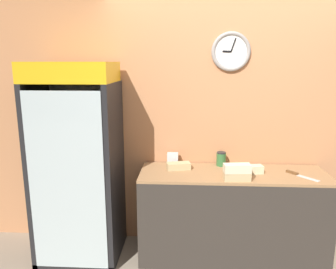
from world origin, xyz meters
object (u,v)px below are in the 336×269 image
object	(u,v)px
sandwich_stack_bottom	(237,176)
chefs_knife	(298,174)
sandwich_flat_right	(249,169)
napkin_dispenser	(173,159)
sandwich_stack_middle	(237,168)
condiment_jar	(221,159)
sandwich_flat_left	(179,166)
beverage_cooler	(79,153)

from	to	relation	value
sandwich_stack_bottom	chefs_knife	size ratio (longest dim) A/B	0.90
sandwich_flat_right	napkin_dispenser	size ratio (longest dim) A/B	2.19
sandwich_stack_middle	condiment_jar	bearing A→B (deg)	102.98
sandwich_flat_left	condiment_jar	bearing A→B (deg)	18.06
sandwich_stack_bottom	chefs_knife	world-z (taller)	sandwich_stack_bottom
condiment_jar	chefs_knife	bearing A→B (deg)	-20.28
chefs_knife	napkin_dispenser	world-z (taller)	napkin_dispenser
sandwich_stack_middle	chefs_knife	distance (m)	0.61
sandwich_stack_middle	beverage_cooler	bearing A→B (deg)	171.82
chefs_knife	napkin_dispenser	distance (m)	1.19
beverage_cooler	napkin_dispenser	size ratio (longest dim) A/B	15.80
sandwich_stack_middle	sandwich_flat_left	xyz separation A→B (m)	(-0.52, 0.28, -0.08)
sandwich_stack_middle	chefs_knife	world-z (taller)	sandwich_stack_middle
sandwich_stack_middle	sandwich_stack_bottom	bearing A→B (deg)	0.00
sandwich_flat_left	napkin_dispenser	world-z (taller)	napkin_dispenser
beverage_cooler	condiment_jar	bearing A→B (deg)	8.32
condiment_jar	napkin_dispenser	bearing A→B (deg)	179.70
beverage_cooler	sandwich_flat_left	size ratio (longest dim) A/B	7.79
beverage_cooler	condiment_jar	world-z (taller)	beverage_cooler
napkin_dispenser	sandwich_flat_left	bearing A→B (deg)	-65.83
beverage_cooler	sandwich_stack_middle	bearing A→B (deg)	-8.18
sandwich_stack_middle	napkin_dispenser	distance (m)	0.72
beverage_cooler	sandwich_flat_right	distance (m)	1.63
sandwich_flat_right	chefs_knife	distance (m)	0.44
sandwich_flat_right	chefs_knife	size ratio (longest dim) A/B	0.97
condiment_jar	sandwich_flat_right	bearing A→B (deg)	-42.22
chefs_knife	beverage_cooler	bearing A→B (deg)	178.67
beverage_cooler	sandwich_stack_middle	xyz separation A→B (m)	(1.48, -0.21, -0.05)
sandwich_stack_middle	sandwich_flat_right	bearing A→B (deg)	53.19
sandwich_stack_middle	condiment_jar	xyz separation A→B (m)	(-0.10, 0.42, -0.04)
sandwich_stack_bottom	sandwich_stack_middle	xyz separation A→B (m)	(0.00, 0.00, 0.07)
chefs_knife	condiment_jar	world-z (taller)	condiment_jar
condiment_jar	napkin_dispenser	xyz separation A→B (m)	(-0.49, 0.00, -0.01)
sandwich_flat_right	napkin_dispenser	distance (m)	0.76
sandwich_stack_bottom	sandwich_flat_right	xyz separation A→B (m)	(0.15, 0.20, -0.00)
sandwich_flat_right	sandwich_stack_bottom	bearing A→B (deg)	-126.81
sandwich_flat_left	chefs_knife	distance (m)	1.11
sandwich_stack_bottom	napkin_dispenser	size ratio (longest dim) A/B	2.03
sandwich_stack_middle	sandwich_flat_left	bearing A→B (deg)	152.01
sandwich_stack_bottom	condiment_jar	distance (m)	0.43
chefs_knife	condiment_jar	xyz separation A→B (m)	(-0.68, 0.25, 0.06)
condiment_jar	beverage_cooler	bearing A→B (deg)	-171.68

